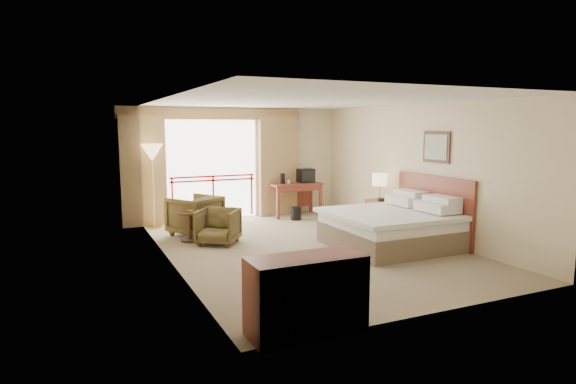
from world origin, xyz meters
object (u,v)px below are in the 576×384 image
table_lamp (380,180)px  dresser (306,295)px  bed (392,227)px  armchair_near (218,244)px  tv (306,176)px  desk (294,190)px  side_table (190,221)px  wastebasket (296,213)px  nightstand (380,215)px  floor_lamp (152,156)px  armchair_far (195,235)px

table_lamp → dresser: (-3.86, -4.13, -0.66)m
bed → armchair_near: size_ratio=2.83×
tv → dresser: (-3.20, -6.38, -0.58)m
desk → dresser: 7.07m
table_lamp → side_table: table_lamp is taller
bed → wastebasket: size_ratio=6.74×
nightstand → desk: desk is taller
bed → wastebasket: bearing=99.5°
desk → floor_lamp: size_ratio=0.68×
armchair_far → dresser: dresser is taller
tv → wastebasket: 1.13m
floor_lamp → dresser: (0.59, -6.34, -1.18)m
desk → dresser: dresser is taller
table_lamp → desk: bearing=112.6°
nightstand → side_table: 4.08m
desk → armchair_near: bearing=-140.0°
tv → side_table: 3.77m
tv → desk: bearing=147.5°
side_table → floor_lamp: (-0.44, 1.58, 1.20)m
nightstand → table_lamp: bearing=88.4°
desk → wastebasket: size_ratio=4.04×
tv → armchair_near: 3.72m
armchair_far → desk: bearing=171.8°
bed → armchair_near: bearing=151.9°
table_lamp → armchair_near: bearing=177.1°
wastebasket → tv: bearing=44.7°
bed → table_lamp: table_lamp is taller
floor_lamp → armchair_far: bearing=-58.9°
desk → tv: bearing=-10.7°
bed → dresser: bed is taller
side_table → desk: bearing=28.8°
bed → side_table: (-3.35, 2.01, 0.03)m
table_lamp → desk: table_lamp is taller
tv → armchair_near: size_ratio=0.52×
armchair_far → dresser: (-0.06, -5.26, 0.43)m
armchair_near → desk: bearing=74.8°
desk → side_table: bearing=-150.3°
desk → dresser: (-2.90, -6.44, -0.22)m
armchair_far → armchair_near: bearing=72.2°
table_lamp → floor_lamp: 5.00m
wastebasket → side_table: size_ratio=0.53×
armchair_near → dresser: 4.35m
armchair_near → armchair_far: bearing=138.8°
bed → wastebasket: 3.16m
tv → dresser: size_ratio=0.30×
nightstand → wastebasket: bearing=122.1°
bed → armchair_far: (-3.14, 2.50, -0.38)m
armchair_near → dresser: dresser is taller
tv → bed: bearing=-111.0°
table_lamp → side_table: 4.13m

